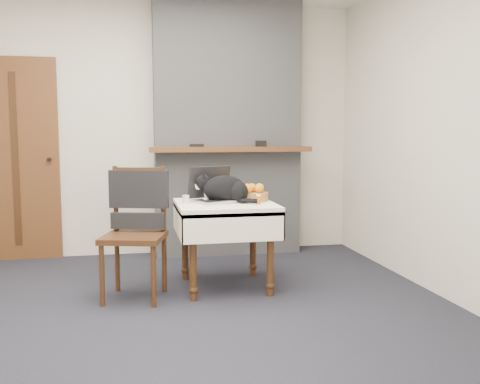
% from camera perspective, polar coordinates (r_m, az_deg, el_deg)
% --- Properties ---
extents(ground, '(4.50, 4.50, 0.00)m').
position_cam_1_polar(ground, '(3.85, -9.87, -12.93)').
color(ground, black).
rests_on(ground, ground).
extents(room_shell, '(4.52, 4.01, 2.61)m').
position_cam_1_polar(room_shell, '(4.13, -10.55, 13.20)').
color(room_shell, beige).
rests_on(room_shell, ground).
extents(door, '(0.82, 0.10, 2.00)m').
position_cam_1_polar(door, '(5.72, -22.79, 3.21)').
color(door, brown).
rests_on(door, ground).
extents(chimney, '(1.62, 0.48, 2.60)m').
position_cam_1_polar(chimney, '(5.57, -1.35, 6.69)').
color(chimney, gray).
rests_on(chimney, ground).
extents(side_table, '(0.78, 0.78, 0.70)m').
position_cam_1_polar(side_table, '(4.34, -1.58, -2.62)').
color(side_table, '#3C2210').
rests_on(side_table, ground).
extents(laptop, '(0.48, 0.45, 0.29)m').
position_cam_1_polar(laptop, '(4.39, -2.68, -0.10)').
color(laptop, '#B7B7BC').
rests_on(laptop, side_table).
extents(cat, '(0.48, 0.34, 0.25)m').
position_cam_1_polar(cat, '(4.33, -1.56, 0.30)').
color(cat, black).
rests_on(cat, side_table).
extents(cream_jar, '(0.06, 0.06, 0.07)m').
position_cam_1_polar(cream_jar, '(4.30, -5.80, -0.77)').
color(cream_jar, silver).
rests_on(cream_jar, side_table).
extents(pill_bottle, '(0.04, 0.04, 0.08)m').
position_cam_1_polar(pill_bottle, '(4.25, 1.98, -0.74)').
color(pill_bottle, '#B05E15').
rests_on(pill_bottle, side_table).
extents(fruit_basket, '(0.25, 0.25, 0.14)m').
position_cam_1_polar(fruit_basket, '(4.44, 1.43, -0.21)').
color(fruit_basket, '#9D6F3F').
rests_on(fruit_basket, side_table).
extents(desk_clutter, '(0.15, 0.07, 0.01)m').
position_cam_1_polar(desk_clutter, '(4.39, 1.06, -0.97)').
color(desk_clutter, black).
rests_on(desk_clutter, side_table).
extents(chair, '(0.55, 0.55, 1.00)m').
position_cam_1_polar(chair, '(4.20, -10.95, -2.30)').
color(chair, '#3C2210').
rests_on(chair, ground).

